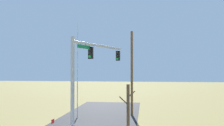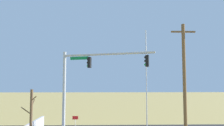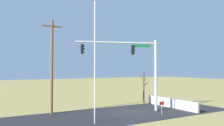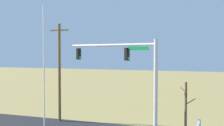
% 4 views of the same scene
% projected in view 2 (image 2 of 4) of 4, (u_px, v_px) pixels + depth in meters
% --- Properties ---
extents(signal_mast, '(8.00, 2.97, 7.33)m').
position_uv_depth(signal_mast, '(87.00, 75.00, 20.22)').
color(signal_mast, '#B2B5BA').
rests_on(signal_mast, ground_plane).
extents(flagpole, '(0.10, 0.10, 9.79)m').
position_uv_depth(flagpole, '(146.00, 79.00, 22.82)').
color(flagpole, silver).
rests_on(flagpole, ground_plane).
extents(utility_pole, '(1.90, 0.26, 9.05)m').
position_uv_depth(utility_pole, '(184.00, 80.00, 17.40)').
color(utility_pole, brown).
rests_on(utility_pole, ground_plane).
extents(bare_tree, '(1.27, 1.02, 4.03)m').
position_uv_depth(bare_tree, '(31.00, 116.00, 16.53)').
color(bare_tree, brown).
rests_on(bare_tree, ground_plane).
extents(open_sign, '(0.56, 0.04, 1.22)m').
position_uv_depth(open_sign, '(75.00, 119.00, 22.30)').
color(open_sign, silver).
rests_on(open_sign, ground_plane).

